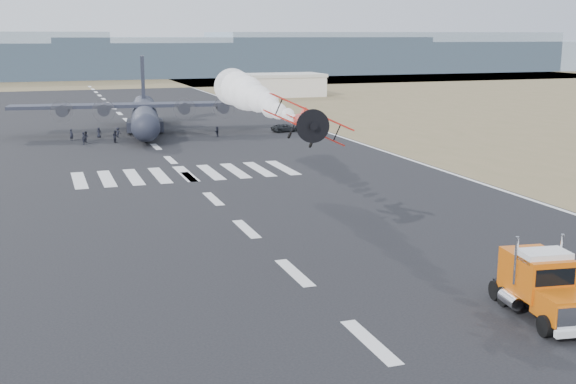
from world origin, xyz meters
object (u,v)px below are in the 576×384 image
hangar_right (283,85)px  aerobatic_biplane (306,122)px  crew_a (71,135)px  crew_h (115,137)px  crew_b (86,137)px  crew_g (83,138)px  transport_aircraft (145,113)px  crew_c (118,133)px  crew_f (217,132)px  support_vehicle (286,128)px  semi_truck (541,284)px  crew_e (99,133)px  crew_d (152,134)px

hangar_right → aerobatic_biplane: (-44.33, -135.73, 6.98)m
crew_a → crew_h: size_ratio=0.98×
crew_b → crew_g: 2.39m
transport_aircraft → crew_c: size_ratio=26.97×
crew_f → support_vehicle: bearing=130.0°
crew_c → crew_h: 5.70m
hangar_right → crew_h: hangar_right is taller
transport_aircraft → semi_truck: bearing=-76.0°
crew_f → crew_b: bearing=-61.3°
crew_c → crew_h: size_ratio=0.84×
hangar_right → aerobatic_biplane: size_ratio=3.51×
transport_aircraft → crew_b: (-10.05, -8.49, -2.30)m
crew_c → crew_g: (-5.66, -6.03, 0.14)m
crew_f → crew_g: crew_g is taller
crew_a → crew_f: 22.38m
aerobatic_biplane → crew_e: (-8.67, 70.25, -9.18)m
support_vehicle → crew_e: size_ratio=2.98×
crew_e → crew_d: bearing=160.5°
crew_e → crew_h: (1.90, -6.43, 0.13)m
hangar_right → aerobatic_biplane: aerobatic_biplane is taller
aerobatic_biplane → crew_a: (-12.92, 68.13, -9.08)m
semi_truck → transport_aircraft: size_ratio=0.21×
crew_e → crew_f: bearing=179.2°
crew_f → crew_c: bearing=-75.5°
hangar_right → transport_aircraft: 76.32m
crew_d → crew_h: 5.85m
crew_f → crew_h: crew_h is taller
crew_h → crew_b: bearing=40.7°
hangar_right → transport_aircraft: bearing=-126.3°
crew_b → semi_truck: bearing=-179.5°
crew_c → crew_a: bearing=25.3°
hangar_right → crew_f: hangar_right is taller
aerobatic_biplane → crew_g: 65.05m
semi_truck → transport_aircraft: 88.91m
transport_aircraft → crew_h: (-5.93, -10.39, -2.22)m
crew_b → crew_f: (20.16, -0.53, -0.06)m
semi_truck → crew_f: (0.14, 79.32, -1.13)m
transport_aircraft → crew_h: size_ratio=22.79×
hangar_right → crew_d: 84.05m
crew_b → crew_g: bearing=153.0°
aerobatic_biplane → crew_h: size_ratio=3.13×
crew_f → crew_a: bearing=-67.3°
crew_e → support_vehicle: bearing=-170.6°
transport_aircraft → crew_d: 9.48m
crew_a → crew_c: crew_a is taller
semi_truck → crew_g: semi_truck is taller
aerobatic_biplane → crew_h: (-6.77, 63.81, -9.05)m
transport_aircraft → support_vehicle: bearing=-9.6°
crew_a → crew_b: 3.15m
semi_truck → crew_c: (-14.92, 83.56, -1.14)m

